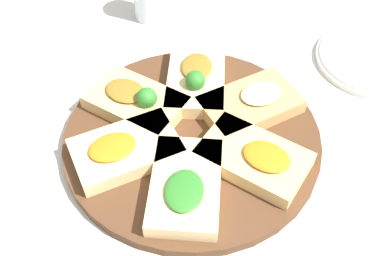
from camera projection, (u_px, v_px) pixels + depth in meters
The scene contains 10 objects.
ground_plane at pixel (192, 140), 0.75m from camera, with size 3.00×3.00×0.00m, color beige.
serving_board at pixel (192, 137), 0.74m from camera, with size 0.42×0.42×0.02m, color #51331E.
focaccia_slice_0 at pixel (196, 80), 0.80m from camera, with size 0.16×0.19×0.05m.
focaccia_slice_1 at pixel (136, 101), 0.76m from camera, with size 0.17×0.19×0.05m.
focaccia_slice_2 at pixel (126, 151), 0.69m from camera, with size 0.16×0.10×0.03m.
focaccia_slice_3 at pixel (186, 186), 0.65m from camera, with size 0.17×0.19×0.03m.
focaccia_slice_4 at pixel (254, 158), 0.68m from camera, with size 0.17×0.19×0.03m.
focaccia_slice_5 at pixel (251, 104), 0.76m from camera, with size 0.17×0.11×0.03m.
plate_left at pixel (374, 59), 0.88m from camera, with size 0.22×0.22×0.02m.
napkin_stack at pixel (78, 39), 0.93m from camera, with size 0.15×0.13×0.01m, color white.
Camera 1 is at (0.20, 0.44, 0.57)m, focal length 42.00 mm.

